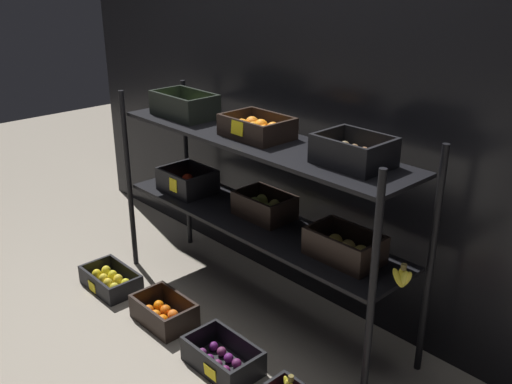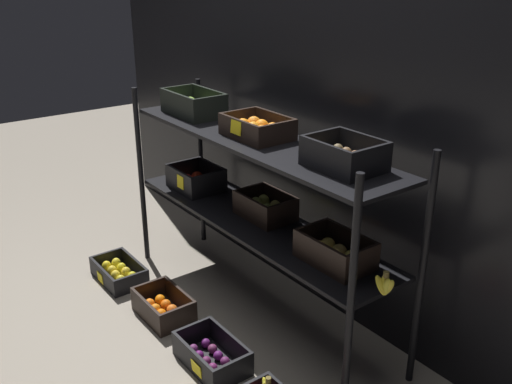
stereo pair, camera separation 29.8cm
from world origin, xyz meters
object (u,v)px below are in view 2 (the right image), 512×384
Objects in this scene: crate_ground_lemon at (119,273)px; display_rack at (257,178)px; crate_ground_plum at (212,356)px; crate_ground_tangerine at (164,308)px.

display_rack is at bearing 33.16° from crate_ground_lemon.
display_rack is 1.17m from crate_ground_lemon.
crate_ground_lemon is at bearing -146.84° from display_rack.
crate_ground_lemon is at bearing -178.67° from crate_ground_plum.
crate_ground_tangerine is 0.92× the size of crate_ground_plum.
display_rack reaches higher than crate_ground_tangerine.
crate_ground_tangerine is (-0.24, -0.46, -0.74)m from display_rack.
crate_ground_lemon is 0.51m from crate_ground_tangerine.
display_rack is 0.91m from crate_ground_plum.
display_rack is at bearing 62.16° from crate_ground_tangerine.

